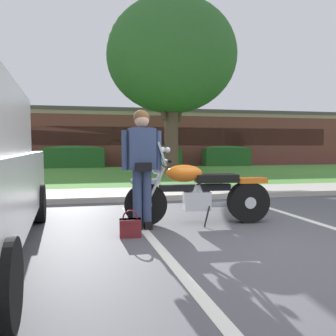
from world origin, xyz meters
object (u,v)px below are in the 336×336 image
object	(u,v)px
rider_person	(142,160)
shade_tree	(172,58)
hedge_center_left	(74,157)
brick_building	(142,139)
handbag	(130,226)
hedge_right	(226,156)
motorcycle	(203,192)
hedge_center_right	(154,156)

from	to	relation	value
rider_person	shade_tree	distance (m)	9.23
hedge_center_left	brick_building	size ratio (longest dim) A/B	0.12
handbag	hedge_right	xyz separation A→B (m)	(6.34, 12.94, 0.51)
handbag	shade_tree	size ratio (longest dim) A/B	0.05
shade_tree	hedge_right	world-z (taller)	shade_tree
motorcycle	hedge_center_left	xyz separation A→B (m)	(-3.53, 12.45, 0.16)
handbag	hedge_center_left	size ratio (longest dim) A/B	0.11
hedge_center_left	hedge_center_right	size ratio (longest dim) A/B	1.05
motorcycle	handbag	size ratio (longest dim) A/B	6.23
motorcycle	hedge_right	distance (m)	13.49
motorcycle	brick_building	size ratio (longest dim) A/B	0.08
shade_tree	hedge_center_right	xyz separation A→B (m)	(-0.19, 4.39, -4.20)
rider_person	handbag	distance (m)	0.96
motorcycle	hedge_right	size ratio (longest dim) A/B	0.81
rider_person	hedge_right	size ratio (longest dim) A/B	0.62
shade_tree	hedge_center_right	bearing A→B (deg)	92.53
shade_tree	hedge_right	bearing A→B (deg)	46.44
rider_person	handbag	size ratio (longest dim) A/B	4.74
rider_person	shade_tree	world-z (taller)	shade_tree
rider_person	hedge_center_right	size ratio (longest dim) A/B	0.55
hedge_center_left	rider_person	bearing A→B (deg)	-78.33
handbag	hedge_center_right	xyz separation A→B (m)	(1.97, 12.94, 0.51)
motorcycle	rider_person	distance (m)	1.07
motorcycle	shade_tree	bearing A→B (deg)	82.70
handbag	brick_building	distance (m)	19.06
hedge_center_left	hedge_center_right	bearing A→B (deg)	0.00
handbag	rider_person	bearing A→B (deg)	64.58
shade_tree	hedge_center_left	bearing A→B (deg)	136.10
brick_building	hedge_center_left	bearing A→B (deg)	-125.14
hedge_center_left	brick_building	world-z (taller)	brick_building
shade_tree	hedge_center_left	size ratio (longest dim) A/B	2.20
shade_tree	brick_building	world-z (taller)	shade_tree
shade_tree	brick_building	xyz separation A→B (m)	(-0.36, 10.36, -3.10)
shade_tree	brick_building	bearing A→B (deg)	92.01
shade_tree	rider_person	bearing A→B (deg)	-103.63
rider_person	handbag	xyz separation A→B (m)	(-0.19, -0.40, -0.85)
shade_tree	hedge_center_left	xyz separation A→B (m)	(-4.56, 4.39, -4.20)
hedge_center_right	handbag	bearing A→B (deg)	-98.67
handbag	brick_building	world-z (taller)	brick_building
rider_person	hedge_right	xyz separation A→B (m)	(6.15, 12.54, -0.34)
hedge_center_left	shade_tree	bearing A→B (deg)	-43.90
hedge_right	shade_tree	bearing A→B (deg)	-133.56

